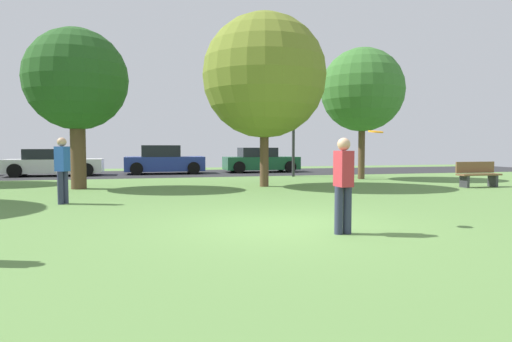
{
  "coord_description": "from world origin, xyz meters",
  "views": [
    {
      "loc": [
        -2.52,
        -7.69,
        1.47
      ],
      "look_at": [
        0.0,
        2.03,
        0.89
      ],
      "focal_mm": 30.92,
      "sensor_mm": 36.0,
      "label": 1
    }
  ],
  "objects_px": {
    "maple_tree_near": "(264,76)",
    "frisbee_disc": "(376,132)",
    "street_lamp_post": "(293,129)",
    "oak_tree_right": "(77,80)",
    "parked_car_blue": "(164,161)",
    "birch_tree_lone": "(362,90)",
    "parked_car_green": "(260,161)",
    "person_catcher": "(62,167)",
    "park_bench": "(478,174)",
    "person_bystander": "(343,181)",
    "parked_car_white": "(53,163)"
  },
  "relations": [
    {
      "from": "maple_tree_near",
      "to": "parked_car_blue",
      "type": "height_order",
      "value": "maple_tree_near"
    },
    {
      "from": "frisbee_disc",
      "to": "parked_car_blue",
      "type": "relative_size",
      "value": 0.08
    },
    {
      "from": "parked_car_green",
      "to": "street_lamp_post",
      "type": "distance_m",
      "value": 4.3
    },
    {
      "from": "parked_car_green",
      "to": "street_lamp_post",
      "type": "xyz_separation_m",
      "value": [
        0.57,
        -3.95,
        1.62
      ]
    },
    {
      "from": "person_bystander",
      "to": "maple_tree_near",
      "type": "bearing_deg",
      "value": -9.29
    },
    {
      "from": "person_bystander",
      "to": "parked_car_green",
      "type": "xyz_separation_m",
      "value": [
        3.19,
        17.16,
        -0.25
      ]
    },
    {
      "from": "parked_car_green",
      "to": "park_bench",
      "type": "distance_m",
      "value": 11.84
    },
    {
      "from": "parked_car_white",
      "to": "parked_car_green",
      "type": "distance_m",
      "value": 10.64
    },
    {
      "from": "frisbee_disc",
      "to": "park_bench",
      "type": "distance_m",
      "value": 9.58
    },
    {
      "from": "parked_car_blue",
      "to": "birch_tree_lone",
      "type": "bearing_deg",
      "value": -35.91
    },
    {
      "from": "maple_tree_near",
      "to": "person_catcher",
      "type": "relative_size",
      "value": 3.68
    },
    {
      "from": "frisbee_disc",
      "to": "street_lamp_post",
      "type": "relative_size",
      "value": 0.08
    },
    {
      "from": "birch_tree_lone",
      "to": "parked_car_green",
      "type": "distance_m",
      "value": 7.58
    },
    {
      "from": "maple_tree_near",
      "to": "parked_car_blue",
      "type": "distance_m",
      "value": 9.56
    },
    {
      "from": "parked_car_white",
      "to": "parked_car_green",
      "type": "relative_size",
      "value": 1.09
    },
    {
      "from": "oak_tree_right",
      "to": "parked_car_white",
      "type": "relative_size",
      "value": 1.21
    },
    {
      "from": "parked_car_green",
      "to": "person_bystander",
      "type": "bearing_deg",
      "value": -100.54
    },
    {
      "from": "street_lamp_post",
      "to": "oak_tree_right",
      "type": "bearing_deg",
      "value": -157.08
    },
    {
      "from": "oak_tree_right",
      "to": "maple_tree_near",
      "type": "distance_m",
      "value": 6.42
    },
    {
      "from": "parked_car_green",
      "to": "birch_tree_lone",
      "type": "bearing_deg",
      "value": -64.11
    },
    {
      "from": "frisbee_disc",
      "to": "parked_car_green",
      "type": "height_order",
      "value": "frisbee_disc"
    },
    {
      "from": "oak_tree_right",
      "to": "parked_car_green",
      "type": "xyz_separation_m",
      "value": [
        8.52,
        7.79,
        -3.04
      ]
    },
    {
      "from": "oak_tree_right",
      "to": "parked_car_blue",
      "type": "bearing_deg",
      "value": 67.25
    },
    {
      "from": "maple_tree_near",
      "to": "parked_car_green",
      "type": "xyz_separation_m",
      "value": [
        2.15,
        8.55,
        -3.32
      ]
    },
    {
      "from": "parked_car_blue",
      "to": "frisbee_disc",
      "type": "bearing_deg",
      "value": -79.52
    },
    {
      "from": "person_catcher",
      "to": "park_bench",
      "type": "height_order",
      "value": "person_catcher"
    },
    {
      "from": "park_bench",
      "to": "person_catcher",
      "type": "bearing_deg",
      "value": 5.26
    },
    {
      "from": "oak_tree_right",
      "to": "person_bystander",
      "type": "xyz_separation_m",
      "value": [
        5.33,
        -9.37,
        -2.8
      ]
    },
    {
      "from": "frisbee_disc",
      "to": "parked_car_green",
      "type": "bearing_deg",
      "value": 82.19
    },
    {
      "from": "street_lamp_post",
      "to": "parked_car_green",
      "type": "bearing_deg",
      "value": 98.28
    },
    {
      "from": "park_bench",
      "to": "street_lamp_post",
      "type": "bearing_deg",
      "value": -55.64
    },
    {
      "from": "parked_car_blue",
      "to": "park_bench",
      "type": "bearing_deg",
      "value": -45.11
    },
    {
      "from": "person_bystander",
      "to": "parked_car_white",
      "type": "height_order",
      "value": "person_bystander"
    },
    {
      "from": "birch_tree_lone",
      "to": "parked_car_blue",
      "type": "height_order",
      "value": "birch_tree_lone"
    },
    {
      "from": "birch_tree_lone",
      "to": "person_catcher",
      "type": "xyz_separation_m",
      "value": [
        -11.35,
        -5.75,
        -2.98
      ]
    },
    {
      "from": "maple_tree_near",
      "to": "oak_tree_right",
      "type": "bearing_deg",
      "value": 173.24
    },
    {
      "from": "park_bench",
      "to": "oak_tree_right",
      "type": "bearing_deg",
      "value": -11.83
    },
    {
      "from": "person_catcher",
      "to": "park_bench",
      "type": "xyz_separation_m",
      "value": [
        13.53,
        1.25,
        -0.46
      ]
    },
    {
      "from": "birch_tree_lone",
      "to": "parked_car_blue",
      "type": "distance_m",
      "value": 10.74
    },
    {
      "from": "maple_tree_near",
      "to": "street_lamp_post",
      "type": "relative_size",
      "value": 1.37
    },
    {
      "from": "oak_tree_right",
      "to": "parked_car_green",
      "type": "distance_m",
      "value": 11.94
    },
    {
      "from": "birch_tree_lone",
      "to": "parked_car_blue",
      "type": "relative_size",
      "value": 1.41
    },
    {
      "from": "oak_tree_right",
      "to": "street_lamp_post",
      "type": "relative_size",
      "value": 1.2
    },
    {
      "from": "birch_tree_lone",
      "to": "maple_tree_near",
      "type": "distance_m",
      "value": 5.67
    },
    {
      "from": "maple_tree_near",
      "to": "person_bystander",
      "type": "distance_m",
      "value": 9.2
    },
    {
      "from": "parked_car_white",
      "to": "parked_car_blue",
      "type": "xyz_separation_m",
      "value": [
        5.31,
        0.33,
        0.07
      ]
    },
    {
      "from": "parked_car_green",
      "to": "street_lamp_post",
      "type": "height_order",
      "value": "street_lamp_post"
    },
    {
      "from": "parked_car_blue",
      "to": "park_bench",
      "type": "distance_m",
      "value": 14.85
    },
    {
      "from": "maple_tree_near",
      "to": "frisbee_disc",
      "type": "height_order",
      "value": "maple_tree_near"
    },
    {
      "from": "parked_car_white",
      "to": "street_lamp_post",
      "type": "distance_m",
      "value": 11.84
    }
  ]
}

